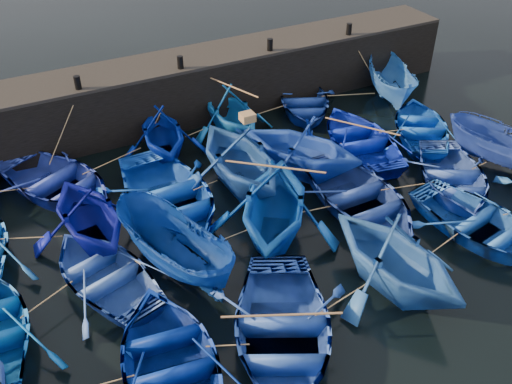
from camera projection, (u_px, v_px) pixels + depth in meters
name	position (u px, v px, depth m)	size (l,w,h in m)	color
ground	(306.00, 266.00, 17.02)	(120.00, 120.00, 0.00)	black
quay_wall	(175.00, 91.00, 23.84)	(26.00, 2.50, 2.50)	black
quay_top	(173.00, 62.00, 23.08)	(26.00, 2.50, 0.12)	black
bollard_1	(78.00, 83.00, 20.75)	(0.24, 0.24, 0.50)	black
bollard_2	(180.00, 62.00, 22.25)	(0.24, 0.24, 0.50)	black
bollard_3	(270.00, 45.00, 23.75)	(0.24, 0.24, 0.50)	black
bollard_4	(349.00, 29.00, 25.26)	(0.24, 0.24, 0.50)	black
boat_1	(56.00, 182.00, 19.70)	(3.68, 5.14, 1.07)	navy
boat_2	(162.00, 132.00, 21.56)	(3.28, 3.81, 2.00)	#001989
boat_3	(231.00, 110.00, 22.90)	(3.41, 3.96, 2.08)	#105DB6
boat_4	(304.00, 102.00, 24.74)	(3.22, 4.50, 0.93)	navy
boat_5	(392.00, 83.00, 25.42)	(1.70, 4.51, 1.75)	blue
boat_7	(89.00, 214.00, 17.32)	(3.60, 4.17, 2.20)	#030976
boat_8	(168.00, 196.00, 18.90)	(4.08, 5.71, 1.18)	blue
boat_9	(240.00, 156.00, 19.62)	(4.24, 4.91, 2.59)	navy
boat_10	(301.00, 145.00, 20.34)	(3.99, 4.63, 2.44)	#173EB5
boat_11	(361.00, 139.00, 22.11)	(3.55, 4.97, 1.03)	#061BA3
boat_12	(421.00, 126.00, 23.02)	(3.22, 4.51, 0.93)	#0A41BA
boat_14	(105.00, 273.00, 16.12)	(3.20, 4.47, 0.93)	blue
boat_15	(173.00, 248.00, 16.33)	(1.73, 4.60, 1.78)	navy
boat_16	(274.00, 203.00, 17.47)	(4.19, 4.86, 2.56)	#08419F
boat_17	(360.00, 197.00, 18.92)	(3.80, 5.32, 1.10)	navy
boat_18	(453.00, 177.00, 20.01)	(3.37, 4.71, 0.98)	#264694
boat_19	(506.00, 149.00, 20.82)	(1.69, 4.47, 1.73)	navy
boat_21	(171.00, 361.00, 13.59)	(3.55, 4.96, 1.03)	navy
boat_22	(281.00, 331.00, 14.30)	(3.81, 5.32, 1.10)	#1D4095
boat_23	(396.00, 256.00, 15.61)	(3.95, 4.58, 2.41)	#21559C
boat_24	(482.00, 224.00, 17.85)	(3.48, 4.87, 1.01)	#184EAF
wooden_crate	(247.00, 117.00, 18.90)	(0.46, 0.42, 0.28)	#9B7443
mooring_ropes	(230.00, 163.00, 20.01)	(18.18, 11.90, 2.10)	tan
loose_oars	(288.00, 159.00, 18.68)	(9.74, 12.54, 1.59)	#99724C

